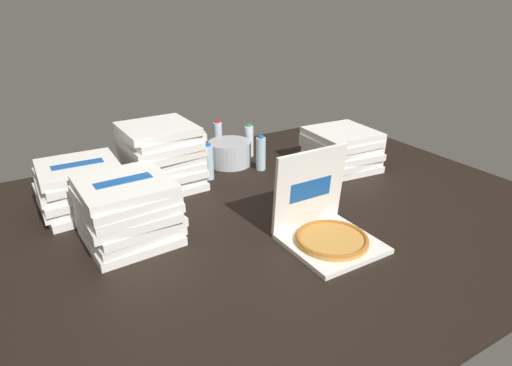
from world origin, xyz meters
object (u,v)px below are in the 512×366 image
open_pizza_box (325,226)px  water_bottle_2 (201,155)px  water_bottle_6 (261,154)px  pizza_stack_right_near (79,187)px  ice_bucket (230,153)px  water_bottle_4 (190,157)px  water_bottle_5 (202,147)px  water_bottle_3 (218,137)px  pizza_stack_center_far (128,211)px  water_bottle_1 (249,141)px  pizza_stack_right_far (161,157)px  pizza_stack_left_mid (341,149)px  water_bottle_0 (209,162)px

open_pizza_box → water_bottle_2: (-0.13, 1.11, 0.03)m
water_bottle_6 → open_pizza_box: bearing=-103.2°
pizza_stack_right_near → ice_bucket: bearing=9.3°
ice_bucket → water_bottle_6: 0.23m
water_bottle_4 → water_bottle_5: bearing=43.5°
open_pizza_box → water_bottle_6: size_ratio=1.81×
water_bottle_3 → water_bottle_6: same height
water_bottle_2 → water_bottle_4: (-0.08, 0.00, 0.00)m
ice_bucket → pizza_stack_right_near: bearing=-170.7°
pizza_stack_center_far → water_bottle_6: bearing=23.2°
pizza_stack_right_near → water_bottle_1: (1.21, 0.24, -0.02)m
pizza_stack_center_far → water_bottle_6: (1.01, 0.43, -0.04)m
pizza_stack_right_far → pizza_stack_left_mid: bearing=-15.9°
pizza_stack_center_far → water_bottle_3: (0.92, 0.90, -0.04)m
pizza_stack_center_far → ice_bucket: pizza_stack_center_far is taller
open_pizza_box → pizza_stack_right_near: open_pizza_box is taller
pizza_stack_right_far → water_bottle_3: (0.57, 0.39, -0.08)m
water_bottle_3 → water_bottle_6: bearing=-79.8°
water_bottle_5 → pizza_stack_right_near: bearing=-160.9°
water_bottle_2 → water_bottle_6: bearing=-27.2°
pizza_stack_right_near → water_bottle_0: (0.78, 0.01, -0.02)m
pizza_stack_center_far → water_bottle_3: bearing=44.2°
water_bottle_1 → pizza_stack_right_near: bearing=-168.7°
pizza_stack_left_mid → water_bottle_1: pizza_stack_left_mid is taller
pizza_stack_right_far → pizza_stack_center_far: size_ratio=1.01×
pizza_stack_center_far → water_bottle_0: pizza_stack_center_far is taller
open_pizza_box → water_bottle_0: 0.98m
water_bottle_4 → water_bottle_6: size_ratio=1.00×
pizza_stack_center_far → water_bottle_5: size_ratio=1.91×
ice_bucket → water_bottle_6: size_ratio=1.23×
pizza_stack_left_mid → water_bottle_2: pizza_stack_left_mid is taller
water_bottle_5 → pizza_stack_right_far: bearing=-146.2°
water_bottle_5 → water_bottle_6: bearing=-49.2°
water_bottle_0 → water_bottle_4: bearing=113.6°
water_bottle_3 → water_bottle_5: 0.24m
water_bottle_0 → water_bottle_2: (0.02, 0.14, 0.00)m
pizza_stack_center_far → water_bottle_2: (0.66, 0.61, -0.04)m
water_bottle_5 → water_bottle_0: bearing=-106.7°
pizza_stack_right_far → water_bottle_2: (0.31, 0.11, -0.08)m
pizza_stack_right_far → pizza_stack_right_near: size_ratio=1.04×
pizza_stack_right_near → ice_bucket: size_ratio=1.51×
water_bottle_6 → water_bottle_4: bearing=157.1°
water_bottle_4 → water_bottle_5: same height
pizza_stack_left_mid → water_bottle_4: pizza_stack_left_mid is taller
pizza_stack_right_far → water_bottle_5: 0.46m
water_bottle_6 → water_bottle_2: bearing=152.8°
water_bottle_3 → water_bottle_5: (-0.20, -0.14, 0.00)m
pizza_stack_right_far → water_bottle_6: (0.65, -0.07, -0.08)m
open_pizza_box → pizza_stack_right_near: (-0.92, 0.96, 0.05)m
water_bottle_0 → water_bottle_4: size_ratio=1.00×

